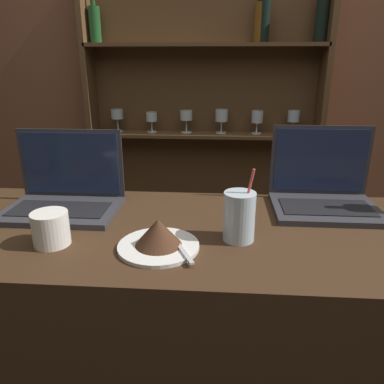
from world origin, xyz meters
TOP-DOWN VIEW (x-y plane):
  - bar_counter at (0.00, 0.30)m, footprint 1.66×0.61m
  - back_wall at (0.00, 1.66)m, footprint 7.00×0.06m
  - back_shelf at (-0.07, 1.58)m, footprint 1.36×0.18m
  - laptop_near at (-0.47, 0.43)m, footprint 0.35×0.24m
  - laptop_far at (0.36, 0.50)m, footprint 0.33×0.25m
  - cake_plate at (-0.13, 0.18)m, footprint 0.21×0.21m
  - water_glass at (0.07, 0.25)m, footprint 0.08×0.08m
  - coffee_cup at (-0.41, 0.18)m, footprint 0.09×0.09m

SIDE VIEW (x-z plane):
  - bar_counter at x=0.00m, z-range 0.00..1.06m
  - back_shelf at x=-0.07m, z-range 0.05..2.04m
  - cake_plate at x=-0.13m, z-range 1.05..1.13m
  - coffee_cup at x=-0.41m, z-range 1.06..1.15m
  - laptop_near at x=-0.47m, z-range 0.99..1.23m
  - laptop_far at x=0.36m, z-range 0.99..1.24m
  - water_glass at x=0.07m, z-range 1.03..1.22m
  - back_wall at x=0.00m, z-range 0.00..2.70m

